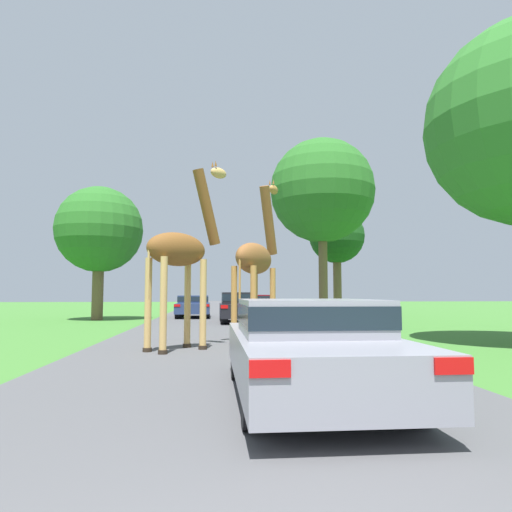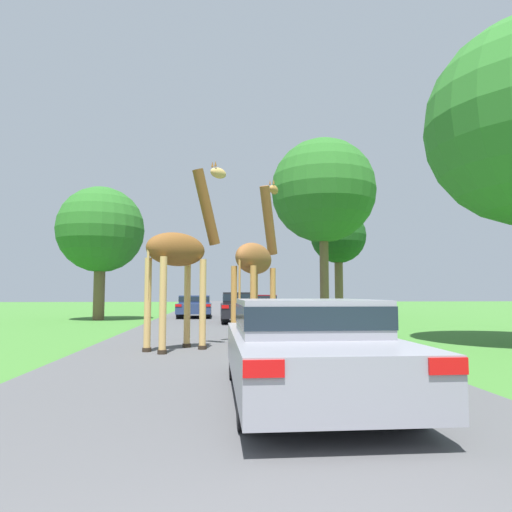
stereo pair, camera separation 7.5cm
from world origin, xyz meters
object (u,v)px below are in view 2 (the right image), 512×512
at_px(giraffe_companion, 181,252).
at_px(car_queue_left, 239,306).
at_px(car_queue_right, 262,304).
at_px(tree_left_edge, 323,191).
at_px(car_lead_maroon, 305,344).
at_px(tree_right_cluster, 338,237).
at_px(tree_far_right, 101,230).
at_px(car_far_ahead, 195,306).
at_px(giraffe_near_road, 256,259).

relative_size(giraffe_companion, car_queue_left, 1.21).
distance_m(car_queue_right, car_queue_left, 7.72).
xyz_separation_m(giraffe_companion, tree_left_edge, (6.43, 11.23, 4.28)).
relative_size(car_lead_maroon, tree_right_cluster, 0.65).
xyz_separation_m(tree_right_cluster, tree_far_right, (-14.74, -5.44, -0.48)).
xyz_separation_m(car_lead_maroon, tree_right_cluster, (7.19, 24.49, 4.64)).
height_order(car_queue_right, car_queue_left, car_queue_left).
xyz_separation_m(giraffe_companion, tree_far_right, (-5.42, 13.62, 2.40)).
bearing_deg(car_far_ahead, tree_right_cluster, 17.62).
distance_m(giraffe_near_road, tree_right_cluster, 18.76).
height_order(car_queue_right, tree_left_edge, tree_left_edge).
bearing_deg(car_queue_right, car_far_ahead, -149.84).
relative_size(car_queue_right, car_far_ahead, 0.95).
bearing_deg(tree_left_edge, car_far_ahead, 145.14).
distance_m(car_lead_maroon, tree_left_edge, 18.24).
xyz_separation_m(car_queue_right, tree_left_edge, (2.52, -7.23, 6.03)).
distance_m(car_queue_right, tree_right_cluster, 7.15).
distance_m(car_queue_left, tree_right_cluster, 11.80).
xyz_separation_m(giraffe_near_road, tree_right_cluster, (7.21, 17.07, 2.90)).
relative_size(car_lead_maroon, car_far_ahead, 1.13).
relative_size(tree_right_cluster, tree_far_right, 1.01).
bearing_deg(car_lead_maroon, giraffe_near_road, 90.14).
height_order(giraffe_near_road, tree_left_edge, tree_left_edge).
relative_size(giraffe_near_road, tree_left_edge, 0.55).
distance_m(car_far_ahead, tree_left_edge, 10.26).
xyz_separation_m(giraffe_near_road, tree_far_right, (-7.53, 11.64, 2.43)).
relative_size(giraffe_near_road, car_queue_left, 1.24).
height_order(giraffe_companion, car_queue_right, giraffe_companion).
bearing_deg(tree_far_right, car_far_ahead, 25.06).
xyz_separation_m(car_queue_left, tree_far_right, (-7.47, 2.65, 4.09)).
relative_size(car_queue_right, car_queue_left, 0.95).
bearing_deg(car_far_ahead, car_queue_right, 30.16).
bearing_deg(car_queue_left, giraffe_near_road, -89.61).
height_order(giraffe_companion, car_far_ahead, giraffe_companion).
bearing_deg(car_queue_left, giraffe_companion, -100.61).
height_order(car_lead_maroon, tree_far_right, tree_far_right).
distance_m(car_queue_right, tree_left_edge, 9.74).
distance_m(giraffe_near_road, giraffe_companion, 2.90).
xyz_separation_m(car_lead_maroon, tree_left_edge, (4.29, 16.67, 6.04)).
xyz_separation_m(car_queue_right, car_queue_left, (-1.85, -7.50, 0.06)).
bearing_deg(giraffe_companion, car_lead_maroon, -20.79).
distance_m(car_lead_maroon, car_queue_left, 16.40).
bearing_deg(tree_far_right, tree_left_edge, -11.39).
xyz_separation_m(car_queue_right, car_far_ahead, (-4.29, -2.49, -0.02)).
relative_size(giraffe_companion, tree_left_edge, 0.54).
relative_size(giraffe_near_road, giraffe_companion, 1.02).
bearing_deg(car_far_ahead, tree_left_edge, -34.86).
bearing_deg(car_far_ahead, giraffe_near_road, -79.89).
relative_size(giraffe_near_road, car_queue_right, 1.31).
bearing_deg(giraffe_companion, giraffe_near_road, 90.89).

